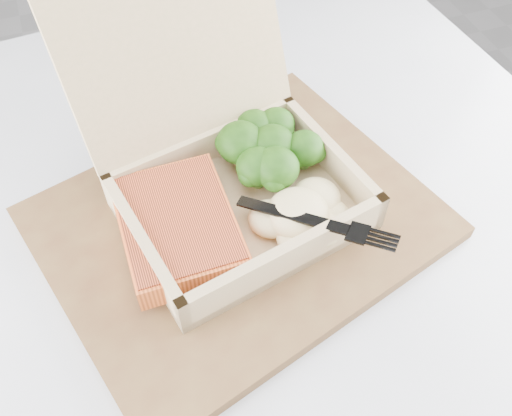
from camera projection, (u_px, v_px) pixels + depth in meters
name	position (u px, v px, depth m)	size (l,w,h in m)	color
floor	(464.00, 388.00, 1.25)	(4.00, 4.00, 0.00)	gray
cafe_table	(225.00, 350.00, 0.70)	(0.96, 0.96, 0.76)	black
serving_tray	(238.00, 223.00, 0.57)	(0.36, 0.29, 0.02)	brown
takeout_container	(221.00, 157.00, 0.55)	(0.26, 0.27, 0.20)	tan
salmon_fillet	(178.00, 227.00, 0.53)	(0.10, 0.13, 0.03)	orange
broccoli_pile	(272.00, 150.00, 0.58)	(0.11, 0.11, 0.04)	#2C6616
mashed_potatoes	(298.00, 213.00, 0.53)	(0.10, 0.08, 0.03)	beige
plastic_fork	(272.00, 208.00, 0.52)	(0.12, 0.12, 0.02)	black
receipt	(198.00, 99.00, 0.69)	(0.08, 0.15, 0.00)	white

